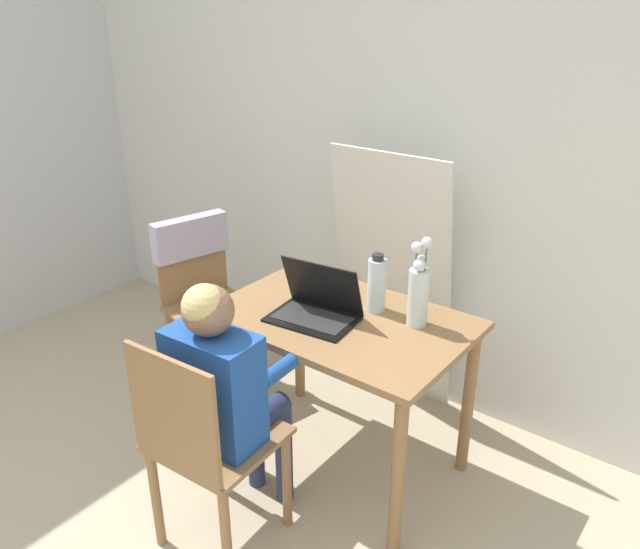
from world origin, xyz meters
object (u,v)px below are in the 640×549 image
Objects in this scene: laptop at (317,305)px; chair_occupied at (205,446)px; flower_vase at (419,290)px; water_bottle at (377,284)px; chair_spare at (200,276)px; person_seated at (224,382)px.

chair_occupied is at bearing -98.44° from laptop.
flower_vase reaches higher than water_bottle.
chair_spare is 1.25m from flower_vase.
laptop is (0.02, 0.61, 0.31)m from chair_occupied.
chair_occupied is at bearing 90.00° from person_seated.
chair_spare is 1.05m from water_bottle.
chair_spare is (-0.86, 0.77, 0.14)m from chair_occupied.
person_seated is at bearing -118.55° from flower_vase.
chair_occupied is at bearing -102.04° from water_bottle.
water_bottle is (0.15, 0.20, 0.06)m from laptop.
flower_vase is at bearing -2.16° from water_bottle.
laptop is at bearing -128.02° from water_bottle.
chair_spare is 0.90m from laptop.
chair_occupied is at bearing -118.77° from chair_spare.
water_bottle is at bearing -74.92° from chair_spare.
water_bottle reaches higher than chair_spare.
chair_occupied is 1.16m from chair_spare.
flower_vase is at bearing 21.94° from laptop.
water_bottle is at bearing -105.62° from chair_occupied.
flower_vase is (0.36, 0.80, 0.40)m from chair_occupied.
person_seated is 0.51m from laptop.
chair_occupied is 0.99× the size of chair_spare.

